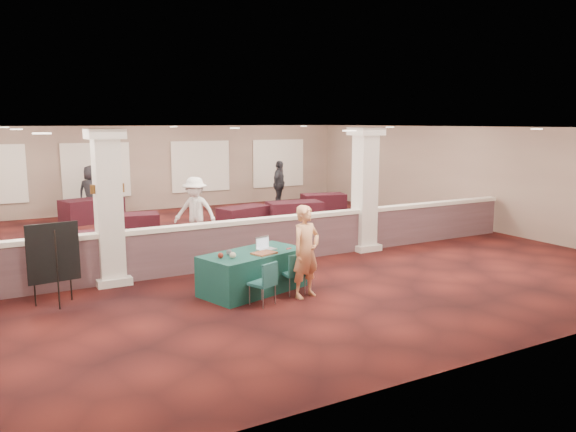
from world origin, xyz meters
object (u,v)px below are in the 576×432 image
conf_chair_side (265,280)px  far_table_back_right (323,202)px  woman (306,252)px  near_table (253,272)px  attendee_b (195,211)px  far_table_front_center (244,217)px  attendee_d (92,192)px  far_table_back_left (92,210)px  attendee_c (279,185)px  easel_board (53,254)px  far_table_front_left (83,250)px  conf_chair_main (295,270)px  far_table_front_right (294,213)px  far_table_back_center (130,225)px

conf_chair_side → far_table_back_right: conf_chair_side is taller
conf_chair_side → woman: 1.01m
near_table → far_table_back_right: bearing=33.1°
attendee_b → far_table_front_center: bearing=80.7°
attendee_b → attendee_d: (-1.71, 5.75, -0.00)m
near_table → far_table_back_left: (-1.34, 9.78, -0.00)m
attendee_c → attendee_d: same height
easel_board → far_table_front_left: easel_board is taller
easel_board → woman: 4.63m
conf_chair_main → far_table_front_right: bearing=63.7°
far_table_front_right → attendee_d: size_ratio=0.96×
near_table → conf_chair_main: 0.87m
far_table_front_right → far_table_back_center: bearing=175.5°
far_table_back_center → far_table_back_right: far_table_back_center is taller
far_table_front_left → far_table_back_center: size_ratio=1.15×
conf_chair_side → attendee_c: 11.78m
conf_chair_main → woman: bearing=-62.8°
conf_chair_main → far_table_back_left: 10.55m
easel_board → far_table_front_center: size_ratio=0.95×
far_table_front_center → far_table_front_right: bearing=-7.1°
woman → far_table_front_center: (2.00, 7.24, -0.56)m
woman → far_table_front_left: bearing=112.1°
far_table_front_left → far_table_back_center: (1.77, 2.90, -0.05)m
woman → far_table_back_left: (-2.08, 10.60, -0.50)m
conf_chair_side → far_table_back_right: 11.26m
near_table → easel_board: bearing=148.8°
far_table_back_left → woman: bearing=-78.9°
attendee_b → attendee_c: (5.11, 4.67, -0.00)m
far_table_back_left → attendee_b: (1.84, -5.10, 0.54)m
conf_chair_main → easel_board: 4.48m
far_table_back_center → attendee_b: size_ratio=0.89×
far_table_back_left → far_table_back_center: size_ratio=1.17×
far_table_front_right → attendee_c: size_ratio=0.96×
far_table_front_right → far_table_back_right: (2.27, 1.75, -0.04)m
far_table_back_right → attendee_d: size_ratio=0.87×
far_table_front_right → attendee_c: attendee_c is taller
conf_chair_side → far_table_back_left: conf_chair_side is taller
easel_board → far_table_front_center: bearing=35.1°
easel_board → attendee_b: 5.52m
near_table → woman: (0.74, -0.82, 0.49)m
near_table → woman: 1.21m
conf_chair_side → attendee_b: attendee_b is taller
far_table_back_left → attendee_b: attendee_b is taller
attendee_d → easel_board: bearing=105.9°
near_table → conf_chair_main: bearing=-59.4°
far_table_front_center → attendee_c: attendee_c is taller
attendee_c → far_table_back_left: bearing=134.3°
easel_board → conf_chair_side: bearing=-34.6°
attendee_c → conf_chair_side: bearing=-161.6°
conf_chair_side → attendee_c: size_ratio=0.44×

